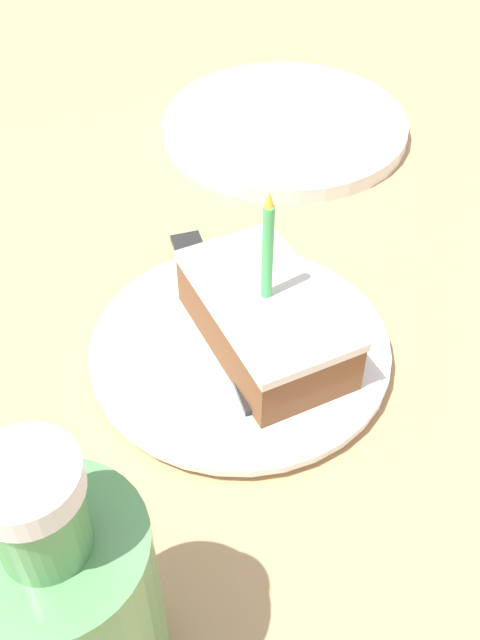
# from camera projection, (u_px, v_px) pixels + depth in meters

# --- Properties ---
(ground_plane) EXTENTS (2.40, 2.40, 0.04)m
(ground_plane) POSITION_uv_depth(u_px,v_px,m) (239.00, 356.00, 0.57)
(ground_plane) COLOR tan
(ground_plane) RESTS_ON ground
(plate) EXTENTS (0.22, 0.22, 0.01)m
(plate) POSITION_uv_depth(u_px,v_px,m) (240.00, 349.00, 0.54)
(plate) COLOR white
(plate) RESTS_ON ground_plane
(cake_slice) EXTENTS (0.08, 0.14, 0.13)m
(cake_slice) POSITION_uv_depth(u_px,v_px,m) (265.00, 318.00, 0.52)
(cake_slice) COLOR brown
(cake_slice) RESTS_ON plate
(fork) EXTENTS (0.05, 0.19, 0.00)m
(fork) POSITION_uv_depth(u_px,v_px,m) (210.00, 301.00, 0.56)
(fork) COLOR #262626
(fork) RESTS_ON plate
(bottle) EXTENTS (0.08, 0.08, 0.19)m
(bottle) POSITION_uv_depth(u_px,v_px,m) (73.00, 611.00, 0.33)
(bottle) COLOR #599959
(bottle) RESTS_ON ground_plane
(side_plate) EXTENTS (0.25, 0.25, 0.02)m
(side_plate) POSITION_uv_depth(u_px,v_px,m) (285.00, 126.00, 0.75)
(side_plate) COLOR white
(side_plate) RESTS_ON ground_plane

